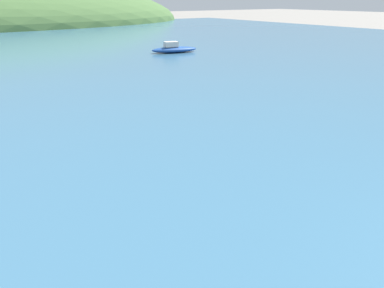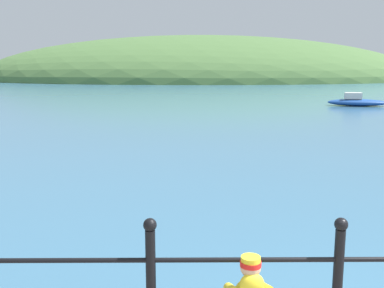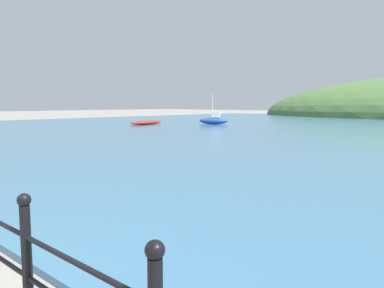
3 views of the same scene
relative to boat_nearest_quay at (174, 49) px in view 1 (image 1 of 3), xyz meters
name	(u,v)px [view 1 (image 1 of 3)]	position (x,y,z in m)	size (l,w,h in m)	color
water	(29,49)	(-7.91, 8.50, -0.30)	(80.00, 60.00, 0.10)	#386684
boat_nearest_quay	(174,49)	(0.00, 0.00, 0.00)	(3.46, 1.81, 0.76)	#1E4793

